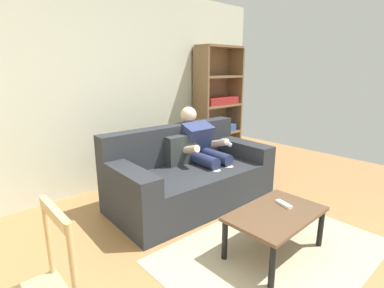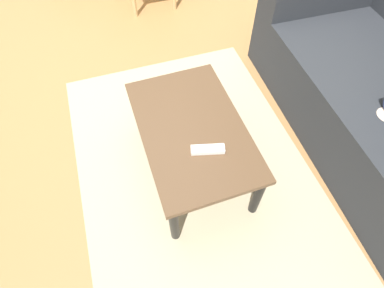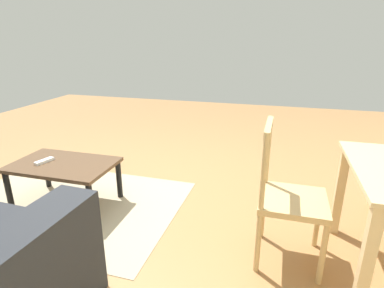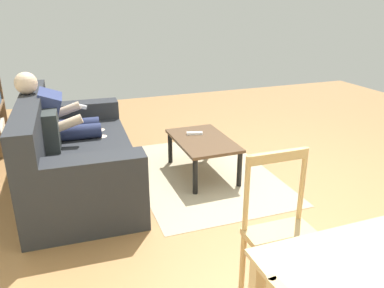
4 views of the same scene
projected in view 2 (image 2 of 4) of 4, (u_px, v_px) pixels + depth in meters
ground_plane at (97, 93)px, 2.31m from camera, size 8.64×8.64×0.00m
coffee_table at (192, 133)px, 1.68m from camera, size 0.88×0.55×0.39m
tv_remote at (208, 149)px, 1.54m from camera, size 0.09×0.18×0.02m
area_rug at (192, 165)px, 1.95m from camera, size 2.02×1.43×0.01m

